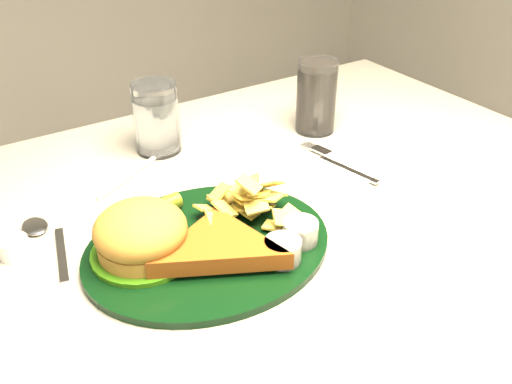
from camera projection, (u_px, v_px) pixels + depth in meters
dinner_plate at (207, 226)px, 0.71m from camera, size 0.33×0.28×0.07m
water_glass at (156, 118)px, 0.93m from camera, size 0.08×0.08×0.12m
cola_glass at (316, 97)px, 1.00m from camera, size 0.08×0.08×0.13m
fork_napkin at (345, 167)px, 0.90m from camera, size 0.14×0.17×0.01m
spoon at (61, 253)px, 0.72m from camera, size 0.08×0.16×0.01m
ramekin at (14, 247)px, 0.71m from camera, size 0.05×0.05×0.03m
wrapped_straw at (142, 166)px, 0.91m from camera, size 0.22×0.17×0.01m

